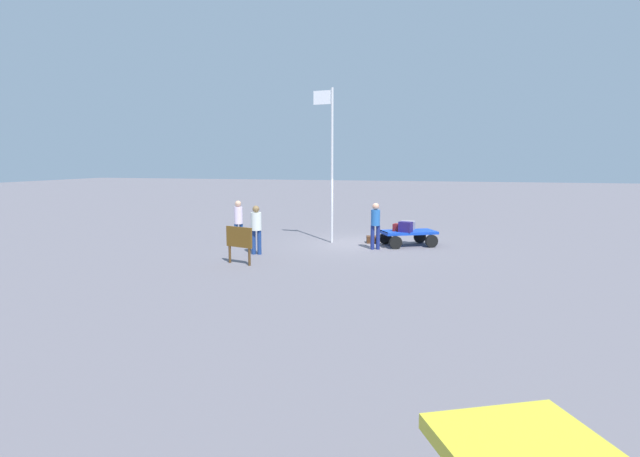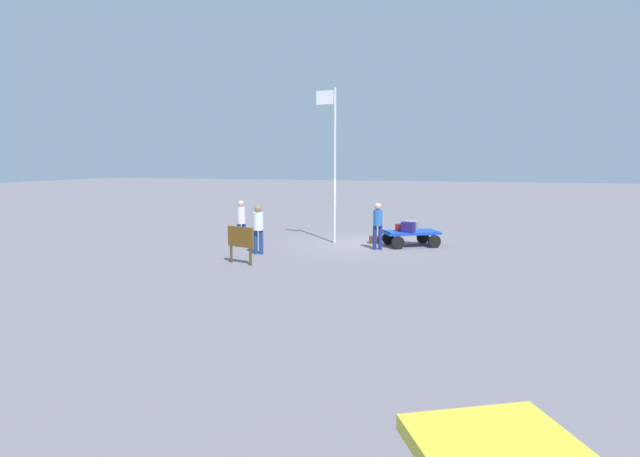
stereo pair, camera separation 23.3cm
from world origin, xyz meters
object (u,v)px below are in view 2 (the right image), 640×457
Objects in this scene: suitcase_olive at (404,228)px; flagpole at (333,156)px; suitcase_tan at (411,225)px; worker_supervisor at (241,219)px; signboard at (240,240)px; suitcase_maroon at (375,240)px; worker_lead at (378,223)px; worker_trailing at (258,225)px; luggage_cart at (410,235)px; suitcase_grey at (408,227)px.

suitcase_olive is 3.86m from flagpole.
suitcase_tan is 0.09× the size of flagpole.
worker_supervisor is 0.28× the size of flagpole.
suitcase_maroon is at bearing -122.53° from signboard.
worker_lead is (-0.34, 1.42, 0.85)m from suitcase_maroon.
worker_lead is (1.01, 1.55, 0.25)m from suitcase_tan.
worker_lead is at bearing 56.89° from suitcase_tan.
flagpole reaches higher than suitcase_olive.
worker_trailing is (4.61, 2.97, 0.29)m from suitcase_olive.
suitcase_olive is at bearing 75.55° from suitcase_tan.
suitcase_tan is at bearing -123.11° from worker_lead.
suitcase_maroon is 6.16m from signboard.
worker_trailing is (4.82, 3.14, 0.57)m from luggage_cart.
luggage_cart is 4.21× the size of suitcase_maroon.
suitcase_olive is at bearing -147.20° from worker_trailing.
worker_lead is 0.28× the size of flagpole.
luggage_cart is 6.50m from worker_supervisor.
suitcase_tan is 1.01× the size of suitcase_grey.
suitcase_olive is at bearing 39.06° from luggage_cart.
worker_trailing is 1.01× the size of worker_supervisor.
suitcase_maroon is at bearing -134.56° from worker_trailing.
suitcase_tan is at bearing -84.82° from luggage_cart.
suitcase_tan is 0.32× the size of worker_trailing.
worker_lead reaches higher than suitcase_maroon.
luggage_cart is at bearing -98.39° from suitcase_grey.
suitcase_olive is 1.27× the size of suitcase_grey.
suitcase_tan is 0.32× the size of worker_supervisor.
worker_lead is at bearing -134.10° from signboard.
signboard reaches higher than suitcase_maroon.
suitcase_maroon is at bearing -23.27° from suitcase_olive.
suitcase_grey is at bearing 89.47° from suitcase_tan.
suitcase_grey is at bearing 173.89° from flagpole.
worker_supervisor is 1.43× the size of signboard.
suitcase_grey is at bearing -172.11° from worker_supervisor.
worker_lead is 1.44× the size of signboard.
worker_supervisor is at bearing 7.89° from suitcase_grey.
worker_trailing reaches higher than signboard.
suitcase_grey is at bearing 81.61° from luggage_cart.
worker_supervisor is 4.30m from flagpole.
luggage_cart is 1.46m from suitcase_maroon.
worker_trailing is at bearing 33.09° from luggage_cart.
worker_lead reaches higher than signboard.
suitcase_maroon is 5.27m from worker_supervisor.
suitcase_olive reaches higher than suitcase_maroon.
worker_lead reaches higher than suitcase_olive.
signboard is (4.69, 4.83, 0.34)m from luggage_cart.
suitcase_maroon is at bearing -162.62° from worker_supervisor.
suitcase_grey is 1.27m from worker_lead.
flagpole is (1.95, -1.05, 2.38)m from worker_lead.
luggage_cart is 5.78m from worker_trailing.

